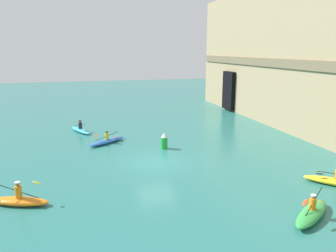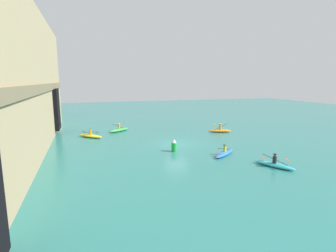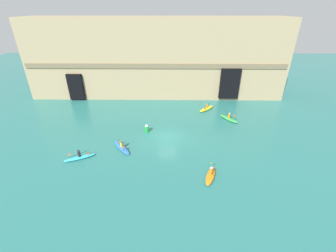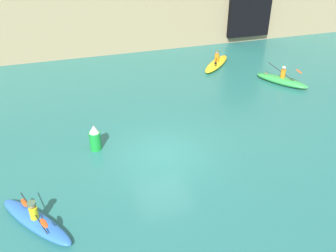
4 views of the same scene
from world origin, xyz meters
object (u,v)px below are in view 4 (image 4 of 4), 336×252
object	(u,v)px
kayak_blue	(36,220)
kayak_green	(282,80)
marker_buoy	(95,138)
kayak_yellow	(216,63)

from	to	relation	value
kayak_blue	kayak_green	size ratio (longest dim) A/B	1.03
marker_buoy	kayak_yellow	bearing A→B (deg)	39.69
kayak_blue	kayak_green	xyz separation A→B (m)	(14.48, 7.89, 0.04)
kayak_blue	marker_buoy	xyz separation A→B (m)	(2.60, 4.08, 0.38)
kayak_yellow	kayak_green	size ratio (longest dim) A/B	0.95
kayak_green	kayak_blue	bearing A→B (deg)	-96.52
kayak_blue	marker_buoy	world-z (taller)	marker_buoy
kayak_yellow	marker_buoy	bearing A→B (deg)	173.94
marker_buoy	kayak_green	bearing A→B (deg)	17.76
kayak_blue	kayak_green	bearing A→B (deg)	81.18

